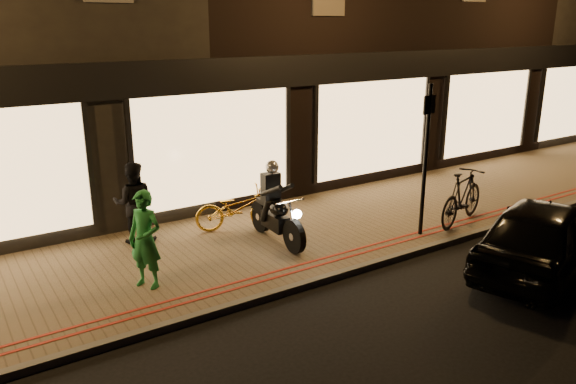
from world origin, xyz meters
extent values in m
plane|color=black|center=(0.00, 0.00, 0.00)|extent=(90.00, 90.00, 0.00)
cube|color=brown|center=(0.00, 2.00, 0.06)|extent=(50.00, 4.00, 0.12)
cube|color=#59544C|center=(0.00, 0.05, 0.06)|extent=(50.00, 0.14, 0.12)
cube|color=maroon|center=(0.00, 0.45, 0.12)|extent=(50.00, 0.06, 0.01)
cube|color=maroon|center=(0.00, 0.65, 0.12)|extent=(50.00, 0.06, 0.01)
cube|color=black|center=(6.00, 9.00, 4.25)|extent=(12.00, 10.00, 8.50)
cube|color=black|center=(18.00, 9.00, 4.25)|extent=(12.00, 10.00, 8.50)
cube|color=black|center=(0.00, 3.95, 3.15)|extent=(48.00, 0.12, 0.70)
cube|color=#ECBB76|center=(0.00, 3.94, 1.61)|extent=(3.60, 0.06, 2.38)
cube|color=#ECBB76|center=(4.50, 3.94, 1.61)|extent=(3.60, 0.06, 2.38)
cube|color=#ECBB76|center=(9.00, 3.94, 1.61)|extent=(3.60, 0.06, 2.38)
cube|color=#ECBB76|center=(13.50, 3.94, 1.61)|extent=(3.60, 0.06, 2.38)
cylinder|color=black|center=(0.20, 1.16, 0.44)|extent=(0.14, 0.64, 0.64)
cylinder|color=black|center=(0.25, 2.46, 0.44)|extent=(0.14, 0.64, 0.64)
cylinder|color=silver|center=(0.20, 1.16, 0.44)|extent=(0.15, 0.15, 0.14)
cylinder|color=silver|center=(0.25, 2.46, 0.44)|extent=(0.15, 0.15, 0.14)
cube|color=black|center=(0.23, 1.86, 0.52)|extent=(0.29, 0.71, 0.30)
ellipsoid|color=black|center=(0.22, 1.73, 0.82)|extent=(0.34, 0.52, 0.29)
cube|color=black|center=(0.24, 2.16, 0.82)|extent=(0.24, 0.56, 0.09)
cylinder|color=silver|center=(0.20, 1.31, 1.07)|extent=(0.60, 0.05, 0.03)
cylinder|color=silver|center=(0.20, 1.21, 0.74)|extent=(0.06, 0.33, 0.71)
sphere|color=white|center=(0.20, 1.07, 0.90)|extent=(0.18, 0.18, 0.17)
cylinder|color=silver|center=(0.36, 2.31, 0.40)|extent=(0.09, 0.55, 0.07)
cube|color=black|center=(0.23, 2.03, 1.17)|extent=(0.35, 0.23, 0.55)
sphere|color=#ABADB2|center=(0.23, 1.97, 1.58)|extent=(0.27, 0.27, 0.26)
cylinder|color=black|center=(0.06, 1.72, 1.20)|extent=(0.15, 0.61, 0.34)
cylinder|color=black|center=(0.38, 1.71, 1.20)|extent=(0.19, 0.61, 0.34)
cylinder|color=black|center=(0.09, 2.00, 0.72)|extent=(0.19, 0.29, 0.46)
cylinder|color=black|center=(0.37, 1.99, 0.72)|extent=(0.20, 0.29, 0.46)
cylinder|color=black|center=(2.86, 0.57, 1.62)|extent=(0.09, 0.09, 3.00)
cube|color=black|center=(2.86, 0.57, 2.72)|extent=(0.35, 0.09, 0.35)
imported|color=gold|center=(-0.09, 2.84, 0.57)|extent=(1.80, 1.08, 0.89)
imported|color=black|center=(4.05, 0.57, 0.70)|extent=(2.00, 1.09, 1.16)
imported|color=#207A36|center=(-2.53, 1.32, 0.92)|extent=(0.64, 0.70, 1.60)
imported|color=black|center=(-2.06, 3.29, 0.91)|extent=(0.94, 0.84, 1.59)
imported|color=black|center=(3.56, -1.62, 0.67)|extent=(4.21, 2.72, 1.33)
camera|label=1|loc=(-5.17, -6.81, 4.20)|focal=35.00mm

